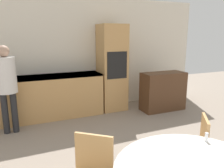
{
  "coord_description": "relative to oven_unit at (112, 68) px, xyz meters",
  "views": [
    {
      "loc": [
        -1.12,
        0.38,
        1.75
      ],
      "look_at": [
        0.01,
        3.07,
        1.09
      ],
      "focal_mm": 35.0,
      "sensor_mm": 36.0,
      "label": 1
    }
  ],
  "objects": [
    {
      "name": "salt_shaker",
      "position": [
        -0.37,
        -3.23,
        -0.21
      ],
      "size": [
        0.03,
        0.03,
        0.09
      ],
      "color": "white",
      "rests_on": "dining_table"
    },
    {
      "name": "wall_back",
      "position": [
        -0.85,
        0.34,
        0.31
      ],
      "size": [
        6.59,
        0.05,
        2.6
      ],
      "color": "silver",
      "rests_on": "ground_plane"
    },
    {
      "name": "chair_far_right",
      "position": [
        -0.19,
        -2.9,
        -0.51
      ],
      "size": [
        0.56,
        0.56,
        0.85
      ],
      "rotation": [
        0.0,
        0.0,
        4.07
      ],
      "color": "tan",
      "rests_on": "ground_plane"
    },
    {
      "name": "oven_unit",
      "position": [
        0.0,
        0.0,
        0.0
      ],
      "size": [
        0.59,
        0.59,
        1.99
      ],
      "color": "tan",
      "rests_on": "ground_plane"
    },
    {
      "name": "kitchen_counter",
      "position": [
        -1.81,
        -0.01,
        -0.52
      ],
      "size": [
        2.95,
        0.6,
        0.91
      ],
      "color": "tan",
      "rests_on": "ground_plane"
    },
    {
      "name": "sideboard",
      "position": [
        1.08,
        -0.54,
        -0.55
      ],
      "size": [
        1.04,
        0.45,
        0.9
      ],
      "color": "#51331E",
      "rests_on": "ground_plane"
    },
    {
      "name": "person_standing",
      "position": [
        -2.22,
        -0.52,
        -0.02
      ],
      "size": [
        0.34,
        0.34,
        1.58
      ],
      "color": "#262628",
      "rests_on": "ground_plane"
    }
  ]
}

